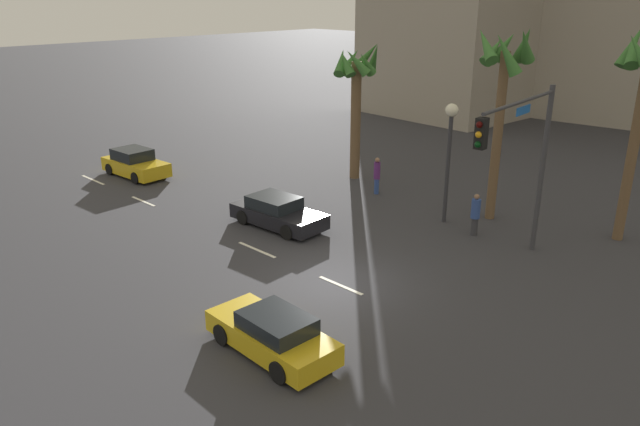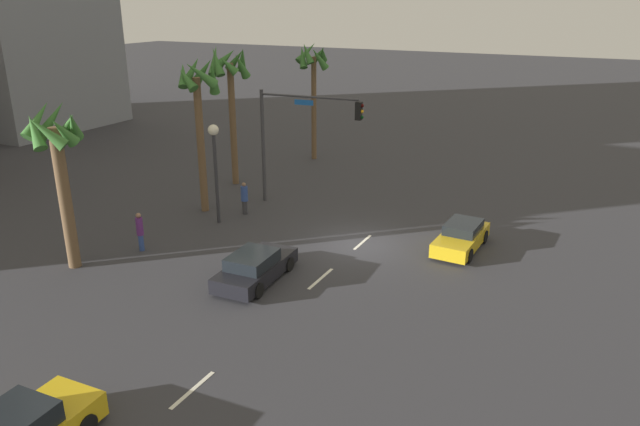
{
  "view_description": "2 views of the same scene",
  "coord_description": "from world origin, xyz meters",
  "px_view_note": "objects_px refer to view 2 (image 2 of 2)",
  "views": [
    {
      "loc": [
        13.24,
        -14.35,
        9.7
      ],
      "look_at": [
        -1.83,
        1.15,
        1.87
      ],
      "focal_mm": 34.47,
      "sensor_mm": 36.0,
      "label": 1
    },
    {
      "loc": [
        -24.51,
        -10.38,
        11.23
      ],
      "look_at": [
        -1.12,
        1.62,
        1.72
      ],
      "focal_mm": 33.31,
      "sensor_mm": 36.0,
      "label": 2
    }
  ],
  "objects_px": {
    "car_2": "(255,267)",
    "traffic_signal": "(295,128)",
    "pedestrian_1": "(244,197)",
    "car_0": "(461,237)",
    "streetlamp": "(215,154)",
    "palm_tree_3": "(313,69)",
    "palm_tree_0": "(230,79)",
    "palm_tree_2": "(199,97)",
    "palm_tree_1": "(57,152)",
    "pedestrian_0": "(140,231)"
  },
  "relations": [
    {
      "from": "palm_tree_1",
      "to": "palm_tree_2",
      "type": "distance_m",
      "value": 8.76
    },
    {
      "from": "car_2",
      "to": "pedestrian_0",
      "type": "height_order",
      "value": "pedestrian_0"
    },
    {
      "from": "pedestrian_0",
      "to": "car_0",
      "type": "bearing_deg",
      "value": -61.9
    },
    {
      "from": "streetlamp",
      "to": "palm_tree_2",
      "type": "distance_m",
      "value": 3.37
    },
    {
      "from": "pedestrian_0",
      "to": "pedestrian_1",
      "type": "relative_size",
      "value": 1.04
    },
    {
      "from": "traffic_signal",
      "to": "pedestrian_1",
      "type": "bearing_deg",
      "value": 146.7
    },
    {
      "from": "car_0",
      "to": "streetlamp",
      "type": "xyz_separation_m",
      "value": [
        -2.43,
        12.36,
        3.17
      ]
    },
    {
      "from": "pedestrian_1",
      "to": "palm_tree_0",
      "type": "xyz_separation_m",
      "value": [
        4.51,
        3.8,
        5.7
      ]
    },
    {
      "from": "streetlamp",
      "to": "car_0",
      "type": "bearing_deg",
      "value": -78.89
    },
    {
      "from": "palm_tree_2",
      "to": "palm_tree_3",
      "type": "bearing_deg",
      "value": 0.07
    },
    {
      "from": "palm_tree_1",
      "to": "car_2",
      "type": "bearing_deg",
      "value": -72.85
    },
    {
      "from": "car_2",
      "to": "pedestrian_1",
      "type": "distance_m",
      "value": 8.42
    },
    {
      "from": "car_2",
      "to": "traffic_signal",
      "type": "distance_m",
      "value": 10.67
    },
    {
      "from": "car_0",
      "to": "pedestrian_0",
      "type": "relative_size",
      "value": 2.24
    },
    {
      "from": "car_2",
      "to": "palm_tree_2",
      "type": "height_order",
      "value": "palm_tree_2"
    },
    {
      "from": "palm_tree_3",
      "to": "palm_tree_1",
      "type": "bearing_deg",
      "value": 178.22
    },
    {
      "from": "palm_tree_2",
      "to": "palm_tree_3",
      "type": "distance_m",
      "value": 12.93
    },
    {
      "from": "traffic_signal",
      "to": "palm_tree_0",
      "type": "xyz_separation_m",
      "value": [
        1.84,
        5.55,
        2.19
      ]
    },
    {
      "from": "car_2",
      "to": "palm_tree_1",
      "type": "xyz_separation_m",
      "value": [
        -2.47,
        7.99,
        4.6
      ]
    },
    {
      "from": "car_0",
      "to": "pedestrian_0",
      "type": "height_order",
      "value": "pedestrian_0"
    },
    {
      "from": "palm_tree_2",
      "to": "car_0",
      "type": "bearing_deg",
      "value": -85.27
    },
    {
      "from": "traffic_signal",
      "to": "pedestrian_1",
      "type": "relative_size",
      "value": 3.6
    },
    {
      "from": "pedestrian_0",
      "to": "palm_tree_3",
      "type": "height_order",
      "value": "palm_tree_3"
    },
    {
      "from": "car_0",
      "to": "palm_tree_3",
      "type": "distance_m",
      "value": 19.34
    },
    {
      "from": "traffic_signal",
      "to": "pedestrian_0",
      "type": "height_order",
      "value": "traffic_signal"
    },
    {
      "from": "car_2",
      "to": "streetlamp",
      "type": "bearing_deg",
      "value": 48.19
    },
    {
      "from": "pedestrian_0",
      "to": "palm_tree_2",
      "type": "xyz_separation_m",
      "value": [
        5.97,
        0.77,
        5.33
      ]
    },
    {
      "from": "streetlamp",
      "to": "palm_tree_1",
      "type": "height_order",
      "value": "palm_tree_1"
    },
    {
      "from": "palm_tree_1",
      "to": "palm_tree_3",
      "type": "relative_size",
      "value": 0.87
    },
    {
      "from": "palm_tree_0",
      "to": "traffic_signal",
      "type": "bearing_deg",
      "value": -108.37
    },
    {
      "from": "pedestrian_0",
      "to": "palm_tree_2",
      "type": "distance_m",
      "value": 8.04
    },
    {
      "from": "traffic_signal",
      "to": "palm_tree_2",
      "type": "relative_size",
      "value": 0.77
    },
    {
      "from": "pedestrian_1",
      "to": "palm_tree_3",
      "type": "bearing_deg",
      "value": 10.37
    },
    {
      "from": "palm_tree_3",
      "to": "car_0",
      "type": "bearing_deg",
      "value": -129.71
    },
    {
      "from": "car_0",
      "to": "streetlamp",
      "type": "bearing_deg",
      "value": 101.11
    },
    {
      "from": "car_2",
      "to": "palm_tree_3",
      "type": "bearing_deg",
      "value": 20.95
    },
    {
      "from": "palm_tree_2",
      "to": "palm_tree_3",
      "type": "height_order",
      "value": "palm_tree_3"
    },
    {
      "from": "palm_tree_2",
      "to": "streetlamp",
      "type": "bearing_deg",
      "value": -125.17
    },
    {
      "from": "car_2",
      "to": "traffic_signal",
      "type": "relative_size",
      "value": 0.69
    },
    {
      "from": "car_0",
      "to": "palm_tree_0",
      "type": "xyz_separation_m",
      "value": [
        3.87,
        15.69,
        6.05
      ]
    },
    {
      "from": "pedestrian_1",
      "to": "palm_tree_1",
      "type": "bearing_deg",
      "value": 162.27
    },
    {
      "from": "palm_tree_3",
      "to": "car_2",
      "type": "bearing_deg",
      "value": -159.05
    },
    {
      "from": "palm_tree_0",
      "to": "palm_tree_2",
      "type": "distance_m",
      "value": 5.28
    },
    {
      "from": "palm_tree_0",
      "to": "car_0",
      "type": "bearing_deg",
      "value": -103.84
    },
    {
      "from": "traffic_signal",
      "to": "pedestrian_0",
      "type": "bearing_deg",
      "value": 160.59
    },
    {
      "from": "traffic_signal",
      "to": "streetlamp",
      "type": "relative_size",
      "value": 1.23
    },
    {
      "from": "car_2",
      "to": "pedestrian_1",
      "type": "relative_size",
      "value": 2.47
    },
    {
      "from": "traffic_signal",
      "to": "palm_tree_3",
      "type": "relative_size",
      "value": 0.77
    },
    {
      "from": "palm_tree_0",
      "to": "palm_tree_2",
      "type": "height_order",
      "value": "palm_tree_0"
    },
    {
      "from": "palm_tree_3",
      "to": "palm_tree_0",
      "type": "bearing_deg",
      "value": 169.0
    }
  ]
}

